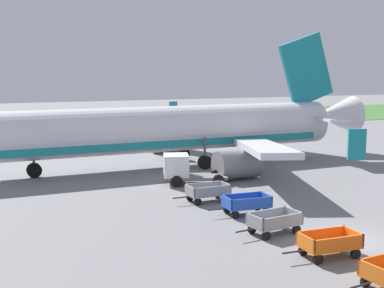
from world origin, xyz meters
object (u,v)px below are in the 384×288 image
baggage_cart_second_in_row (329,243)px  baggage_cart_fourth_in_row (247,204)px  airplane (177,129)px  service_truck_beside_carts (183,169)px  traffic_cone_near_plane (187,185)px  baggage_cart_far_end (208,192)px  baggage_cart_third_in_row (274,222)px

baggage_cart_second_in_row → baggage_cart_fourth_in_row: 7.23m
airplane → baggage_cart_second_in_row: bearing=-93.8°
service_truck_beside_carts → traffic_cone_near_plane: bearing=-103.0°
baggage_cart_second_in_row → service_truck_beside_carts: service_truck_beside_carts is taller
baggage_cart_second_in_row → baggage_cart_far_end: (-1.00, 10.62, 0.00)m
baggage_cart_second_in_row → traffic_cone_near_plane: 13.96m
baggage_cart_far_end → service_truck_beside_carts: bearing=85.7°
baggage_cart_second_in_row → baggage_cart_third_in_row: bearing=98.1°
baggage_cart_third_in_row → baggage_cart_far_end: same height
baggage_cart_third_in_row → traffic_cone_near_plane: (-0.51, 10.26, -0.23)m
baggage_cart_far_end → traffic_cone_near_plane: (-0.03, 3.29, -0.23)m
baggage_cart_fourth_in_row → baggage_cart_second_in_row: bearing=-88.9°
airplane → service_truck_beside_carts: bearing=-107.4°
baggage_cart_third_in_row → baggage_cart_far_end: 6.98m
baggage_cart_second_in_row → service_truck_beside_carts: size_ratio=0.75×
baggage_cart_fourth_in_row → baggage_cart_far_end: size_ratio=1.00×
baggage_cart_third_in_row → baggage_cart_fourth_in_row: bearing=83.9°
baggage_cart_second_in_row → baggage_cart_far_end: same height
service_truck_beside_carts → baggage_cart_fourth_in_row: bearing=-86.9°
baggage_cart_second_in_row → baggage_cart_third_in_row: same height
airplane → baggage_cart_third_in_row: 19.03m
airplane → baggage_cart_far_end: 12.30m
airplane → baggage_cart_far_end: size_ratio=10.51×
service_truck_beside_carts → traffic_cone_near_plane: size_ratio=6.42×
baggage_cart_second_in_row → airplane: bearing=86.2°
airplane → traffic_cone_near_plane: (-2.51, -8.50, -2.68)m
baggage_cart_third_in_row → baggage_cart_far_end: size_ratio=1.01×
baggage_cart_far_end → baggage_cart_third_in_row: bearing=-86.1°
baggage_cart_fourth_in_row → service_truck_beside_carts: bearing=93.1°
airplane → baggage_cart_second_in_row: (-1.48, -22.42, -2.45)m
baggage_cart_fourth_in_row → airplane: bearing=83.9°
baggage_cart_second_in_row → baggage_cart_fourth_in_row: bearing=91.1°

